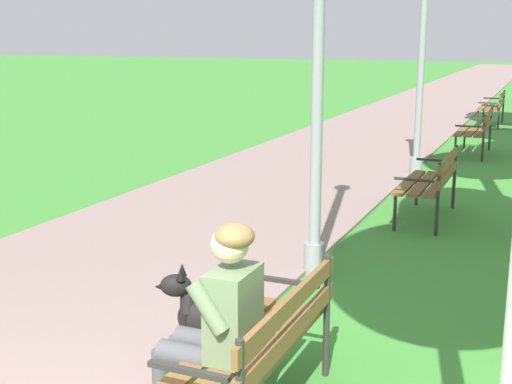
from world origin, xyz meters
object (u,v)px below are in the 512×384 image
park_bench_far (477,128)px  dog_black (211,326)px  park_bench_mid (432,179)px  lamp_post_mid (422,41)px  lamp_post_near (318,42)px  park_bench_furthest (494,105)px  person_seated_on_near_bench (216,319)px  park_bench_near (261,341)px

park_bench_far → dog_black: (-0.78, -9.63, -0.25)m
park_bench_mid → lamp_post_mid: 3.23m
park_bench_far → lamp_post_near: bearing=-95.2°
park_bench_furthest → person_seated_on_near_bench: bearing=-91.0°
park_bench_far → lamp_post_mid: (-0.69, -2.43, 1.63)m
lamp_post_near → lamp_post_mid: (0.01, 5.16, -0.04)m
lamp_post_mid → park_bench_near: bearing=-86.1°
park_bench_mid → park_bench_far: same height
park_bench_near → park_bench_furthest: bearing=89.8°
park_bench_furthest → park_bench_near: bearing=-90.2°
lamp_post_near → person_seated_on_near_bench: bearing=-83.0°
park_bench_mid → park_bench_far: size_ratio=1.00×
park_bench_mid → park_bench_far: (0.00, 5.14, 0.00)m
park_bench_furthest → dog_black: park_bench_furthest is taller
park_bench_far → park_bench_near: bearing=-90.8°
park_bench_mid → park_bench_furthest: (-0.08, 9.84, 0.00)m
park_bench_mid → person_seated_on_near_bench: person_seated_on_near_bench is taller
park_bench_furthest → person_seated_on_near_bench: size_ratio=1.20×
dog_black → lamp_post_near: lamp_post_near is taller
park_bench_furthest → park_bench_far: bearing=-88.9°
park_bench_mid → dog_black: bearing=-99.8°
person_seated_on_near_bench → lamp_post_near: 3.17m
person_seated_on_near_bench → park_bench_furthest: bearing=89.0°
lamp_post_near → park_bench_furthest: bearing=87.2°
lamp_post_mid → person_seated_on_near_bench: bearing=-87.6°
park_bench_furthest → lamp_post_near: bearing=-92.8°
park_bench_far → lamp_post_mid: size_ratio=0.36×
park_bench_near → person_seated_on_near_bench: (-0.21, -0.16, 0.17)m
park_bench_far → lamp_post_mid: lamp_post_mid is taller
park_bench_near → park_bench_furthest: same height
park_bench_near → person_seated_on_near_bench: person_seated_on_near_bench is taller
park_bench_near → lamp_post_mid: lamp_post_mid is taller
park_bench_mid → dog_black: park_bench_mid is taller
person_seated_on_near_bench → lamp_post_near: size_ratio=0.30×
park_bench_mid → park_bench_furthest: bearing=90.5°
person_seated_on_near_bench → lamp_post_mid: bearing=92.4°
park_bench_mid → park_bench_furthest: same height
park_bench_near → park_bench_far: bearing=89.2°
park_bench_furthest → lamp_post_mid: 7.34m
person_seated_on_near_bench → lamp_post_near: lamp_post_near is taller
park_bench_far → dog_black: 9.66m
dog_black → lamp_post_mid: 7.44m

